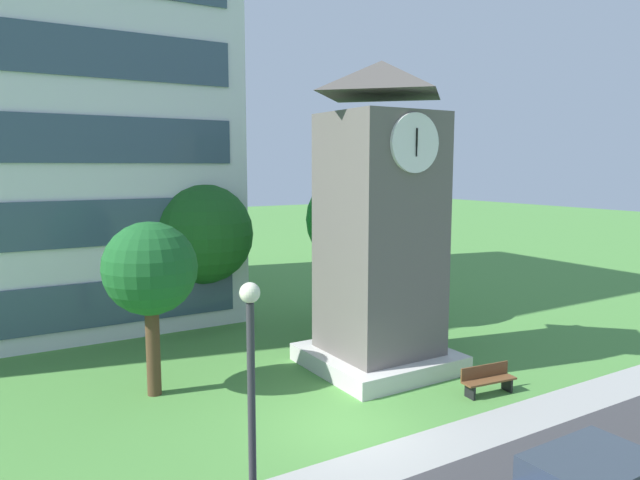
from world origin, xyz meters
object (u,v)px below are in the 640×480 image
Objects in this scene: tree_streetside at (150,270)px; tree_near_tower at (203,234)px; park_bench at (488,379)px; clock_tower at (380,235)px; tree_by_building at (356,220)px; street_lamp at (251,387)px.

tree_near_tower is at bearing 58.59° from tree_streetside.
tree_near_tower reaches higher than park_bench.
park_bench is 13.34m from tree_near_tower.
clock_tower is at bearing -11.77° from tree_streetside.
tree_streetside is (-9.94, -3.50, -0.76)m from tree_by_building.
tree_by_building is (10.48, 11.93, 1.46)m from street_lamp.
park_bench is at bearing -30.89° from tree_streetside.
clock_tower reaches higher than tree_by_building.
tree_by_building is at bearing -28.24° from tree_near_tower.
tree_by_building reaches higher than tree_streetside.
tree_by_building is at bearing 48.71° from street_lamp.
tree_streetside is at bearing 168.23° from clock_tower.
park_bench is 0.37× the size of street_lamp.
park_bench is at bearing -68.26° from tree_near_tower.
clock_tower is 1.52× the size of tree_by_building.
park_bench is (1.41, -3.73, -4.20)m from clock_tower.
street_lamp is (-9.35, -3.16, 2.73)m from park_bench.
street_lamp is at bearing -131.29° from tree_by_building.
tree_streetside is at bearing 86.37° from street_lamp.
tree_streetside is (0.54, 8.43, 0.70)m from street_lamp.
tree_by_building is (2.53, 5.04, -0.02)m from clock_tower.
tree_by_building is at bearing 19.38° from tree_streetside.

